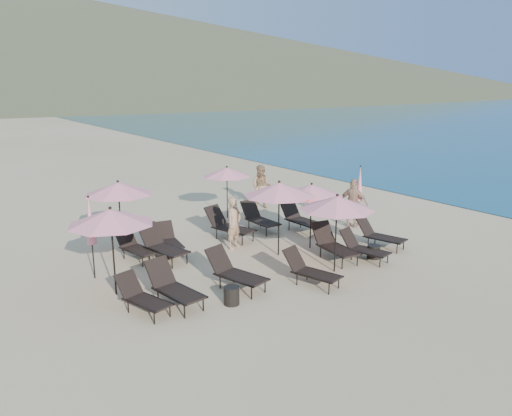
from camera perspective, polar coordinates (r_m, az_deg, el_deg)
ground at (r=14.69m, az=7.26°, el=-7.02°), size 800.00×800.00×0.00m
volcanic_headland at (r=323.65m, az=-21.23°, el=17.01°), size 690.00×690.00×55.00m
lounger_0 at (r=12.19m, az=-12.92°, el=-9.80°), size 0.97×1.60×0.86m
lounger_1 at (r=12.44m, az=-9.45°, el=-8.80°), size 0.94×1.82×1.00m
lounger_2 at (r=13.20m, az=-2.49°, el=-7.23°), size 1.11×1.85×1.00m
lounger_3 at (r=13.50m, az=6.17°, el=-6.99°), size 1.03×1.70×0.91m
lounger_4 at (r=15.48m, az=8.84°, el=-4.09°), size 0.89×1.84×1.02m
lounger_5 at (r=16.90m, az=13.88°, el=-2.92°), size 1.04×1.72×0.93m
lounger_6 at (r=15.81m, az=-13.90°, el=-3.92°), size 0.92×1.71×1.01m
lounger_7 at (r=15.49m, az=-10.72°, el=-4.15°), size 1.05×1.89×1.03m
lounger_8 at (r=16.25m, az=-9.91°, el=-3.54°), size 0.80×1.55×0.85m
lounger_9 at (r=17.27m, az=-3.20°, el=-1.93°), size 1.22×1.98×1.07m
lounger_10 at (r=18.27m, az=0.34°, el=-1.12°), size 0.69×1.74×0.99m
lounger_11 at (r=18.25m, az=5.07°, el=-1.10°), size 0.78×1.86×1.05m
lounger_12 at (r=15.58m, az=12.10°, el=-4.37°), size 0.94×1.63×0.88m
umbrella_open_0 at (r=12.82m, az=-16.28°, el=-0.98°), size 2.16×2.16×2.32m
umbrella_open_1 at (r=15.21m, az=2.66°, el=2.15°), size 2.23×2.23×2.40m
umbrella_open_2 at (r=16.03m, az=6.36°, el=2.02°), size 2.03×2.03×2.19m
umbrella_open_3 at (r=16.21m, az=-15.47°, el=2.16°), size 2.16×2.16×2.32m
umbrella_open_4 at (r=19.67m, az=-3.35°, el=4.13°), size 1.96×1.96×2.10m
umbrella_open_5 at (r=14.03m, az=9.24°, el=0.56°), size 2.13×2.13×2.29m
umbrella_closed_0 at (r=18.84m, az=11.77°, el=2.67°), size 0.27×0.27×2.33m
umbrella_closed_1 at (r=14.18m, az=-18.42°, el=-1.46°), size 0.28×0.28×2.35m
side_table_0 at (r=12.37m, az=-2.81°, el=-9.96°), size 0.39×0.39×0.45m
side_table_1 at (r=15.86m, az=13.30°, el=-4.89°), size 0.40×0.40×0.41m
beachgoer_a at (r=16.19m, az=-2.52°, el=-1.73°), size 0.73×0.60×1.70m
beachgoer_b at (r=21.42m, az=0.64°, el=2.44°), size 1.11×1.15×1.86m
beachgoer_c at (r=18.88m, az=11.05°, el=0.53°), size 0.93×1.15×1.83m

